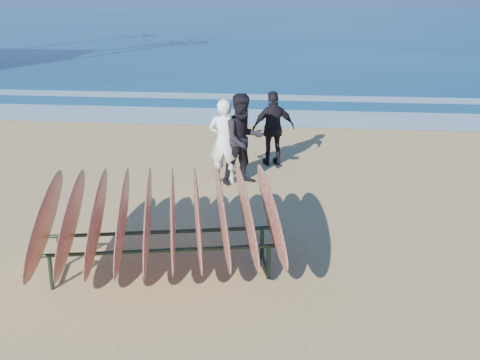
{
  "coord_description": "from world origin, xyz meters",
  "views": [
    {
      "loc": [
        0.99,
        -8.31,
        3.94
      ],
      "look_at": [
        0.0,
        0.8,
        0.95
      ],
      "focal_mm": 45.0,
      "sensor_mm": 36.0,
      "label": 1
    }
  ],
  "objects_px": {
    "person_dark_a": "(243,139)",
    "surfboard_rack": "(160,216)",
    "person_white": "(224,141)",
    "person_dark_b": "(273,128)"
  },
  "relations": [
    {
      "from": "surfboard_rack",
      "to": "person_dark_b",
      "type": "xyz_separation_m",
      "value": [
        1.26,
        5.66,
        -0.04
      ]
    },
    {
      "from": "person_dark_b",
      "to": "surfboard_rack",
      "type": "bearing_deg",
      "value": 57.26
    },
    {
      "from": "surfboard_rack",
      "to": "person_white",
      "type": "bearing_deg",
      "value": 73.44
    },
    {
      "from": "surfboard_rack",
      "to": "person_dark_a",
      "type": "bearing_deg",
      "value": 68.07
    },
    {
      "from": "surfboard_rack",
      "to": "person_dark_a",
      "type": "relative_size",
      "value": 1.99
    },
    {
      "from": "surfboard_rack",
      "to": "person_white",
      "type": "height_order",
      "value": "person_white"
    },
    {
      "from": "person_dark_b",
      "to": "person_dark_a",
      "type": "bearing_deg",
      "value": 49.51
    },
    {
      "from": "person_white",
      "to": "person_dark_b",
      "type": "relative_size",
      "value": 1.04
    },
    {
      "from": "person_dark_a",
      "to": "surfboard_rack",
      "type": "bearing_deg",
      "value": -132.3
    },
    {
      "from": "person_dark_a",
      "to": "person_dark_b",
      "type": "relative_size",
      "value": 1.11
    }
  ]
}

